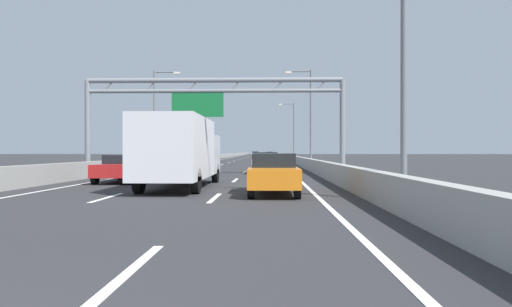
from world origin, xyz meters
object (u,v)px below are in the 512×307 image
Objects in this scene: streetlamp_right_mid at (309,112)px; streetlamp_left_far at (202,128)px; streetlamp_right_near at (396,25)px; green_car at (270,156)px; streetlamp_right_far at (292,128)px; white_car at (266,162)px; sign_gantry at (212,101)px; silver_car at (255,154)px; blue_car at (270,154)px; streetlamp_left_mid at (157,112)px; box_truck at (181,150)px; red_car at (125,168)px; orange_car at (274,173)px.

streetlamp_right_mid is 1.00× the size of streetlamp_left_far.
streetlamp_right_mid is at bearing 90.00° from streetlamp_right_near.
streetlamp_left_far is 12.13m from green_car.
white_car is at bearing -95.53° from streetlamp_right_far.
sign_gantry is 3.81× the size of silver_car.
silver_car is 1.00× the size of white_car.
streetlamp_right_far is at bearing -9.78° from green_car.
streetlamp_right_near is 60.09m from streetlamp_right_far.
blue_car is at bearing 87.43° from sign_gantry.
white_car is (-0.47, -86.27, 0.03)m from blue_car.
green_car is at bearing 89.56° from white_car.
streetlamp_left_mid is at bearing 116.43° from streetlamp_right_near.
green_car is at bearing 69.99° from streetlamp_left_mid.
sign_gantry is 1.80× the size of streetlamp_right_mid.
streetlamp_right_near and streetlamp_right_mid have the same top height.
streetlamp_right_far is (0.00, 60.09, 0.00)m from streetlamp_right_near.
streetlamp_right_mid is 2.11× the size of silver_car.
streetlamp_right_mid is 33.55m from streetlamp_left_far.
streetlamp_right_far is 2.11× the size of white_car.
white_car is 0.55× the size of box_truck.
white_car reaches higher than blue_car.
streetlamp_left_far reaches higher than sign_gantry.
blue_car is 1.03× the size of white_car.
streetlamp_left_far is (-7.33, 44.66, 0.53)m from sign_gantry.
sign_gantry is 3.72× the size of green_car.
streetlamp_left_far is at bearing 180.00° from streetlamp_right_far.
red_car is (3.78, -21.41, -4.69)m from streetlamp_left_mid.
green_car is at bearing -90.19° from blue_car.
streetlamp_right_mid is at bearing -90.00° from streetlamp_right_far.
box_truck is (-7.58, 4.97, -3.80)m from streetlamp_right_near.
streetlamp_right_far is at bearing 90.00° from streetlamp_right_mid.
streetlamp_right_mid is at bearing -84.31° from silver_car.
orange_car reaches higher than blue_car.
streetlamp_right_near is at bearing -88.01° from blue_car.
blue_car reaches higher than red_car.
red_car is 97.00m from silver_car.
streetlamp_right_near reaches higher than green_car.
box_truck is at bearing -73.66° from streetlamp_left_mid.
streetlamp_left_mid and streetlamp_right_mid have the same top height.
streetlamp_left_mid is (-7.33, 14.62, 0.53)m from sign_gantry.
sign_gantry is 8.72m from red_car.
streetlamp_right_far is at bearing 63.57° from streetlamp_left_mid.
blue_car is at bearing 89.96° from orange_car.
silver_car is at bearing 94.81° from green_car.
streetlamp_right_far is 2.06× the size of blue_car.
silver_car is at bearing 94.08° from streetlamp_right_near.
white_car reaches higher than red_car.
silver_car is 0.55× the size of box_truck.
box_truck reaches higher than blue_car.
blue_car is at bearing 92.79° from streetlamp_right_mid.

